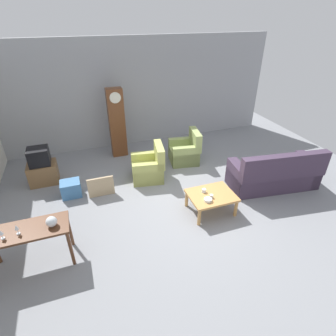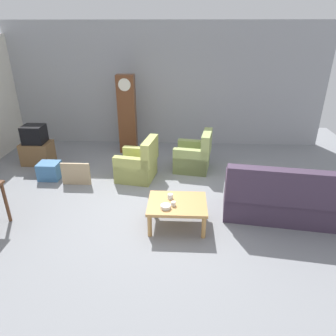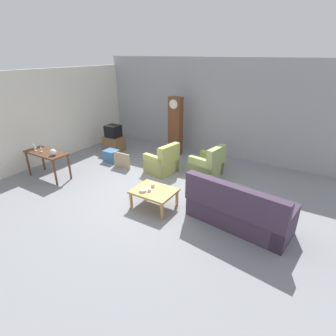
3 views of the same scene
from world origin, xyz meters
The scene contains 18 objects.
ground_plane centered at (0.00, 0.00, 0.00)m, with size 10.40×10.40×0.00m, color gray.
garage_door_wall centered at (0.00, 3.60, 1.60)m, with size 8.40×0.16×3.20m, color #9EA0A5.
couch_floral centered at (2.26, -0.16, 0.35)m, with size 2.20×1.15×1.04m.
armchair_olive_near centered at (-0.49, 1.24, 0.31)m, with size 0.91×0.88×0.92m.
armchair_olive_far centered at (0.73, 1.77, 0.31)m, with size 0.90×0.88×0.92m.
coffee_table_wood centered at (0.39, -0.47, 0.37)m, with size 0.96×0.76×0.43m.
console_table_dark centered at (-3.09, -0.74, 0.66)m, with size 1.30×0.56×0.77m.
grandfather_clock centered at (-0.97, 2.82, 1.00)m, with size 0.44×0.30×1.99m.
tv_stand_cabinet centered at (-3.05, 1.95, 0.26)m, with size 0.68×0.52×0.53m, color brown.
tv_crt centered at (-3.05, 1.95, 0.74)m, with size 0.48×0.44×0.42m, color black.
framed_picture_leaning centered at (-1.76, 0.88, 0.24)m, with size 0.60×0.05×0.48m, color tan.
storage_box_blue centered at (-2.43, 1.12, 0.19)m, with size 0.44×0.38×0.37m, color teal.
glass_dome_cloche centered at (-2.68, -0.78, 0.86)m, with size 0.18×0.18×0.18m, color silver.
cup_white_porcelain centered at (0.33, -0.57, 0.47)m, with size 0.08×0.08×0.07m, color white.
cup_blue_rimmed centered at (0.27, -0.35, 0.47)m, with size 0.09×0.09×0.08m, color silver.
bowl_white_stacked centered at (0.21, -0.65, 0.46)m, with size 0.16×0.16×0.06m, color white.
wine_glass_mid centered at (-3.39, -0.83, 0.88)m, with size 0.07×0.07×0.17m.
wine_glass_short centered at (-3.18, -0.80, 0.89)m, with size 0.06×0.06×0.18m.
Camera 1 is at (-2.01, -4.49, 3.78)m, focal length 28.68 mm.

